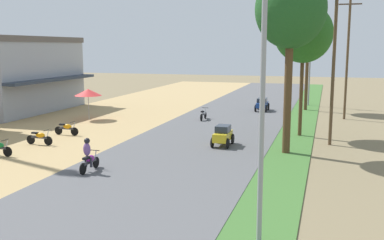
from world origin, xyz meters
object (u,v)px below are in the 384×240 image
at_px(motorbike_ahead_third, 203,114).
at_px(median_tree_second, 303,34).
at_px(parked_motorbike_seventh, 67,128).
at_px(streetlamp_near, 263,91).
at_px(car_hatchback_yellow, 223,135).
at_px(streetlamp_mid, 310,61).
at_px(utility_pole_far, 334,65).
at_px(utility_pole_near, 347,57).
at_px(median_tree_nearest, 291,11).
at_px(motorbike_ahead_second, 89,156).
at_px(car_sedan_blue, 262,104).
at_px(vendor_umbrella, 88,92).
at_px(parked_motorbike_sixth, 40,137).
at_px(median_tree_third, 309,26).

bearing_deg(motorbike_ahead_third, median_tree_second, -29.02).
height_order(parked_motorbike_seventh, streetlamp_near, streetlamp_near).
bearing_deg(car_hatchback_yellow, parked_motorbike_seventh, 178.80).
bearing_deg(streetlamp_mid, streetlamp_near, -90.00).
bearing_deg(utility_pole_far, utility_pole_near, 83.88).
xyz_separation_m(median_tree_nearest, median_tree_second, (0.43, 5.37, -1.07)).
height_order(utility_pole_near, motorbike_ahead_second, utility_pole_near).
height_order(streetlamp_mid, utility_pole_far, utility_pole_far).
distance_m(utility_pole_far, car_sedan_blue, 15.19).
relative_size(vendor_umbrella, streetlamp_mid, 0.32).
xyz_separation_m(utility_pole_near, motorbike_ahead_third, (-11.07, -4.16, -4.56)).
relative_size(utility_pole_near, motorbike_ahead_second, 5.49).
height_order(parked_motorbike_sixth, motorbike_ahead_third, motorbike_ahead_third).
bearing_deg(utility_pole_far, streetlamp_near, -97.81).
height_order(vendor_umbrella, streetlamp_near, streetlamp_near).
distance_m(parked_motorbike_seventh, motorbike_ahead_second, 9.79).
xyz_separation_m(utility_pole_near, utility_pole_far, (-1.16, -10.84, -0.23)).
xyz_separation_m(median_tree_nearest, streetlamp_mid, (0.28, 21.93, -3.35)).
bearing_deg(streetlamp_mid, median_tree_nearest, -90.73).
relative_size(parked_motorbike_seventh, motorbike_ahead_second, 1.00).
height_order(parked_motorbike_seventh, median_tree_third, median_tree_third).
bearing_deg(median_tree_second, streetlamp_near, -90.49).
bearing_deg(median_tree_third, motorbike_ahead_second, -109.31).
distance_m(parked_motorbike_seventh, median_tree_second, 16.98).
height_order(parked_motorbike_sixth, utility_pole_far, utility_pole_far).
xyz_separation_m(streetlamp_near, car_sedan_blue, (-3.95, 28.63, -3.98)).
bearing_deg(motorbike_ahead_third, median_tree_nearest, -52.44).
xyz_separation_m(parked_motorbike_sixth, vendor_umbrella, (-2.03, 9.53, 1.75)).
xyz_separation_m(parked_motorbike_sixth, streetlamp_mid, (14.87, 24.20, 4.00)).
height_order(median_tree_nearest, streetlamp_mid, median_tree_nearest).
height_order(parked_motorbike_seventh, streetlamp_mid, streetlamp_mid).
bearing_deg(utility_pole_far, car_sedan_blue, 114.47).
distance_m(vendor_umbrella, median_tree_nearest, 18.99).
height_order(vendor_umbrella, motorbike_ahead_third, vendor_umbrella).
relative_size(parked_motorbike_sixth, streetlamp_mid, 0.23).
bearing_deg(parked_motorbike_seventh, median_tree_third, 49.62).
distance_m(median_tree_nearest, motorbike_ahead_second, 13.08).
xyz_separation_m(parked_motorbike_sixth, car_hatchback_yellow, (10.78, 2.93, 0.19)).
bearing_deg(motorbike_ahead_third, utility_pole_far, -33.99).
bearing_deg(motorbike_ahead_third, parked_motorbike_sixth, -120.37).
xyz_separation_m(parked_motorbike_sixth, streetlamp_near, (14.87, -9.95, 4.16)).
distance_m(median_tree_second, utility_pole_near, 9.28).
height_order(car_hatchback_yellow, car_sedan_blue, car_hatchback_yellow).
relative_size(median_tree_nearest, median_tree_third, 1.02).
distance_m(parked_motorbike_sixth, motorbike_ahead_third, 13.98).
bearing_deg(parked_motorbike_sixth, utility_pole_near, 41.80).
distance_m(median_tree_nearest, streetlamp_mid, 22.19).
bearing_deg(parked_motorbike_seventh, streetlamp_near, -41.19).
distance_m(streetlamp_mid, car_hatchback_yellow, 22.00).
xyz_separation_m(vendor_umbrella, utility_pole_near, (20.17, 6.68, 2.82)).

